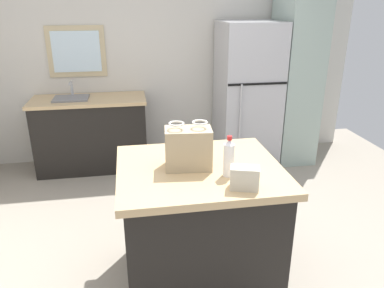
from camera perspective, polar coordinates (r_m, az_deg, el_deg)
ground at (r=3.09m, az=2.58°, el=-18.51°), size 5.93×5.93×0.00m
back_wall at (r=4.86m, az=-3.71°, el=13.40°), size 4.84×0.13×2.63m
kitchen_island at (r=2.73m, az=1.10°, el=-12.34°), size 1.10×0.95×0.93m
refrigerator at (r=4.72m, az=8.46°, el=7.50°), size 0.71×0.76×1.75m
tall_cabinet at (r=4.89m, az=15.59°, el=10.42°), size 0.47×0.68×2.25m
sink_counter at (r=4.71m, az=-15.18°, el=1.66°), size 1.34×0.59×1.08m
shopping_bag at (r=2.44m, az=-0.57°, el=-0.62°), size 0.32×0.21×0.32m
small_box at (r=2.22m, az=8.07°, el=-5.18°), size 0.19×0.14×0.14m
bottle at (r=2.34m, az=5.67°, el=-2.13°), size 0.07×0.07×0.27m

